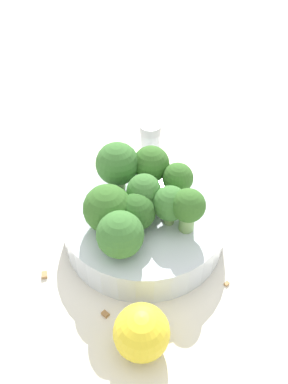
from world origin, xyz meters
name	(u,v)px	position (x,y,z in m)	size (l,w,h in m)	color
ground_plane	(144,235)	(0.00, 0.00, 0.00)	(3.00, 3.00, 0.00)	silver
bowl	(144,224)	(0.00, 0.00, 0.02)	(0.21, 0.21, 0.04)	silver
broccoli_floret_0	(170,204)	(0.02, -0.03, 0.07)	(0.04, 0.04, 0.05)	#7A9E5B
broccoli_floret_1	(141,192)	(0.00, 0.00, 0.08)	(0.04, 0.04, 0.06)	#7A9E5B
broccoli_floret_2	(178,179)	(0.05, 0.01, 0.07)	(0.04, 0.04, 0.05)	#84AD66
broccoli_floret_3	(151,165)	(0.03, 0.04, 0.08)	(0.05, 0.05, 0.06)	#8EB770
broccoli_floret_4	(117,164)	(-0.01, 0.06, 0.08)	(0.06, 0.06, 0.07)	#84AD66
broccoli_floret_5	(120,235)	(-0.05, -0.04, 0.07)	(0.05, 0.05, 0.05)	#8EB770
broccoli_floret_6	(137,212)	(-0.02, -0.02, 0.07)	(0.04, 0.04, 0.05)	#84AD66
broccoli_floret_7	(107,208)	(-0.05, 0.00, 0.07)	(0.06, 0.06, 0.06)	#8EB770
broccoli_floret_8	(188,207)	(0.03, -0.05, 0.08)	(0.04, 0.04, 0.06)	#84AD66
pepper_shaker	(150,142)	(0.09, 0.14, 0.03)	(0.03, 0.03, 0.06)	silver
lemon_wedge	(142,332)	(-0.07, -0.13, 0.03)	(0.06, 0.06, 0.06)	yellow
almond_crumb_0	(132,318)	(-0.07, -0.10, 0.00)	(0.01, 0.01, 0.01)	#AD7F4C
almond_crumb_1	(44,274)	(-0.14, 0.00, 0.00)	(0.01, 0.01, 0.01)	#AD7F4C
almond_crumb_2	(227,283)	(0.05, -0.11, 0.00)	(0.01, 0.00, 0.01)	#AD7F4C
almond_crumb_3	(107,177)	(0.01, 0.13, 0.00)	(0.01, 0.00, 0.01)	olive
almond_crumb_4	(105,313)	(-0.09, -0.08, 0.00)	(0.01, 0.01, 0.01)	olive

